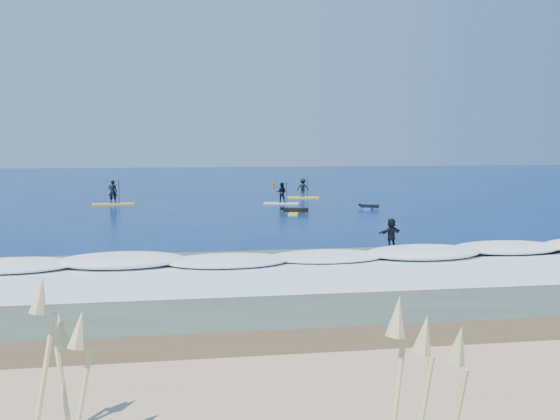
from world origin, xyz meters
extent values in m
plane|color=#031C48|center=(0.00, 0.00, 0.00)|extent=(160.00, 160.00, 0.00)
cube|color=#4A3922|center=(0.00, -21.50, 0.00)|extent=(90.00, 5.00, 0.08)
cube|color=#374B3A|center=(0.00, -14.00, 0.01)|extent=(90.00, 13.00, 0.01)
cube|color=white|center=(0.00, -10.00, 0.00)|extent=(40.00, 6.00, 0.30)
cube|color=silver|center=(0.00, -13.00, 0.00)|extent=(34.00, 5.00, 0.02)
cube|color=yellow|center=(-9.79, 13.67, 0.05)|extent=(3.10, 1.11, 0.10)
imported|color=black|center=(-9.79, 13.67, 0.97)|extent=(0.68, 0.49, 1.74)
cylinder|color=black|center=(-9.34, 13.72, 0.91)|extent=(0.13, 0.70, 2.03)
cube|color=black|center=(-9.34, 13.72, -0.05)|extent=(0.12, 0.03, 0.30)
cube|color=silver|center=(2.72, 12.28, 0.04)|extent=(2.72, 1.47, 0.09)
imported|color=black|center=(2.72, 12.28, 0.85)|extent=(0.88, 0.78, 1.52)
cylinder|color=black|center=(3.10, 12.15, 0.79)|extent=(0.23, 0.59, 1.78)
cube|color=black|center=(3.10, 12.15, -0.04)|extent=(0.11, 0.03, 0.26)
cube|color=yellow|center=(5.24, 16.82, 0.04)|extent=(2.72, 1.12, 0.09)
imported|color=black|center=(5.24, 16.82, 0.85)|extent=(1.07, 0.73, 1.52)
cylinder|color=black|center=(5.63, 16.75, 0.79)|extent=(0.15, 0.61, 1.77)
cube|color=black|center=(5.63, 16.75, -0.04)|extent=(0.11, 0.03, 0.26)
cube|color=yellow|center=(2.55, 5.95, 0.06)|extent=(1.22, 2.43, 0.11)
cube|color=black|center=(2.66, 5.92, 0.25)|extent=(1.68, 0.83, 0.27)
sphere|color=black|center=(1.77, 6.16, 0.36)|extent=(0.27, 0.27, 0.27)
cube|color=blue|center=(8.15, 7.81, 0.04)|extent=(1.20, 1.87, 0.09)
cube|color=black|center=(8.23, 7.77, 0.19)|extent=(1.29, 0.82, 0.21)
sphere|color=black|center=(7.58, 8.07, 0.28)|extent=(0.21, 0.21, 0.21)
cube|color=white|center=(3.93, -9.20, 0.20)|extent=(1.92, 1.27, 0.10)
imported|color=black|center=(3.93, -9.20, 0.88)|extent=(1.22, 0.84, 1.26)
cylinder|color=#CD4F12|center=(4.56, 29.41, 0.21)|extent=(0.27, 0.27, 0.43)
cone|color=#CD4F12|center=(4.56, 29.41, 0.53)|extent=(0.19, 0.19, 0.21)
camera|label=1|loc=(-4.67, -33.91, 4.72)|focal=40.00mm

